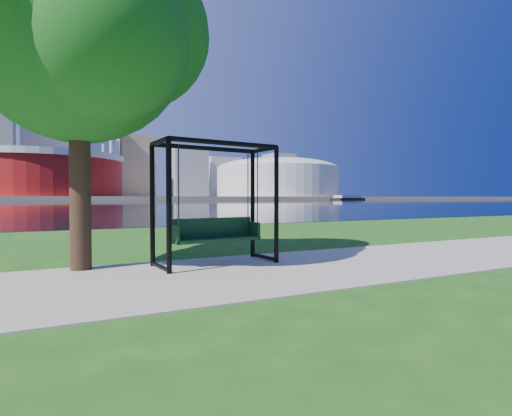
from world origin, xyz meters
TOP-DOWN VIEW (x-y plane):
  - ground at (0.00, 0.00)m, footprint 900.00×900.00m
  - path at (0.00, -0.50)m, footprint 120.00×4.00m
  - river at (0.00, 102.00)m, footprint 900.00×180.00m
  - far_bank at (0.00, 306.00)m, footprint 900.00×228.00m
  - stadium at (-10.00, 235.00)m, footprint 83.00×83.00m
  - arena at (135.00, 235.00)m, footprint 84.00×84.00m
  - skyline at (-4.27, 319.39)m, footprint 392.00×66.00m
  - swing at (-0.60, 0.60)m, footprint 2.64×1.33m
  - park_tree at (-3.28, 1.23)m, footprint 5.63×5.08m
  - barge at (154.49, 183.26)m, footprint 28.57×15.65m

SIDE VIEW (x-z plane):
  - ground at x=0.00m, z-range 0.00..0.00m
  - river at x=0.00m, z-range 0.00..0.02m
  - path at x=0.00m, z-range 0.00..0.03m
  - far_bank at x=0.00m, z-range 0.00..2.00m
  - barge at x=154.49m, z-range -0.13..2.64m
  - swing at x=-0.60m, z-range -0.04..2.57m
  - park_tree at x=-3.28m, z-range 1.36..8.35m
  - stadium at x=-10.00m, z-range -1.77..30.23m
  - arena at x=135.00m, z-range 2.59..29.15m
  - skyline at x=-4.27m, z-range -12.36..84.14m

